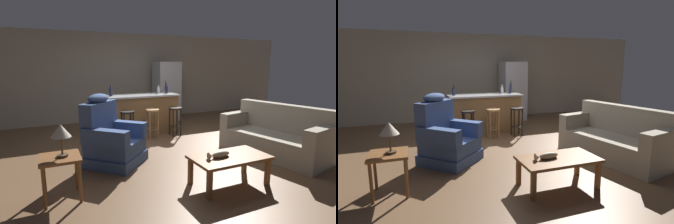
{
  "view_description": "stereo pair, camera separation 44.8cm",
  "coord_description": "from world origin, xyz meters",
  "views": [
    {
      "loc": [
        -2.13,
        -4.75,
        1.69
      ],
      "look_at": [
        0.04,
        -0.1,
        0.75
      ],
      "focal_mm": 28.0,
      "sensor_mm": 36.0,
      "label": 1
    },
    {
      "loc": [
        -1.72,
        -4.92,
        1.69
      ],
      "look_at": [
        0.04,
        -0.1,
        0.75
      ],
      "focal_mm": 28.0,
      "sensor_mm": 36.0,
      "label": 2
    }
  ],
  "objects": [
    {
      "name": "kitchen_island",
      "position": [
        0.0,
        1.35,
        0.48
      ],
      "size": [
        1.8,
        0.7,
        0.95
      ],
      "color": "olive",
      "rests_on": "ground_plane"
    },
    {
      "name": "coffee_table",
      "position": [
        0.14,
        -1.94,
        0.36
      ],
      "size": [
        1.1,
        0.6,
        0.42
      ],
      "color": "brown",
      "rests_on": "ground_plane"
    },
    {
      "name": "bottle_wine_dark",
      "position": [
        0.5,
        1.47,
        1.03
      ],
      "size": [
        0.08,
        0.08,
        0.22
      ],
      "color": "silver",
      "rests_on": "kitchen_island"
    },
    {
      "name": "bottle_tall_green",
      "position": [
        -0.75,
        1.4,
        1.05
      ],
      "size": [
        0.07,
        0.07,
        0.25
      ],
      "color": "#23284C",
      "rests_on": "kitchen_island"
    },
    {
      "name": "fish_figurine",
      "position": [
        -0.04,
        -1.93,
        0.46
      ],
      "size": [
        0.34,
        0.1,
        0.1
      ],
      "color": "#4C3823",
      "rests_on": "coffee_table"
    },
    {
      "name": "ground_plane",
      "position": [
        0.0,
        0.0,
        0.0
      ],
      "size": [
        12.0,
        12.0,
        0.0
      ],
      "color": "brown"
    },
    {
      "name": "back_wall",
      "position": [
        0.0,
        3.12,
        1.3
      ],
      "size": [
        12.0,
        0.05,
        2.6
      ],
      "color": "#A89E89",
      "rests_on": "ground_plane"
    },
    {
      "name": "table_lamp",
      "position": [
        -2.01,
        -1.4,
        0.87
      ],
      "size": [
        0.24,
        0.24,
        0.41
      ],
      "color": "#4C3823",
      "rests_on": "end_table"
    },
    {
      "name": "bar_stool_middle",
      "position": [
        0.03,
        0.72,
        0.47
      ],
      "size": [
        0.32,
        0.32,
        0.68
      ],
      "color": "#A87A47",
      "rests_on": "ground_plane"
    },
    {
      "name": "couch",
      "position": [
        1.71,
        -1.29,
        0.34
      ],
      "size": [
        1.18,
        2.02,
        0.94
      ],
      "rotation": [
        0.0,
        0.0,
        3.33
      ],
      "color": "#9E937F",
      "rests_on": "ground_plane"
    },
    {
      "name": "recliner_near_lamp",
      "position": [
        -1.19,
        -0.43,
        0.42
      ],
      "size": [
        1.19,
        1.19,
        1.2
      ],
      "rotation": [
        0.0,
        0.0,
        -0.78
      ],
      "color": "#384C7A",
      "rests_on": "ground_plane"
    },
    {
      "name": "bar_stool_right",
      "position": [
        0.61,
        0.72,
        0.47
      ],
      "size": [
        0.32,
        0.32,
        0.68
      ],
      "color": "black",
      "rests_on": "ground_plane"
    },
    {
      "name": "end_table",
      "position": [
        -2.04,
        -1.38,
        0.46
      ],
      "size": [
        0.48,
        0.48,
        0.56
      ],
      "color": "brown",
      "rests_on": "ground_plane"
    },
    {
      "name": "bottle_short_amber",
      "position": [
        0.71,
        1.41,
        1.05
      ],
      "size": [
        0.06,
        0.06,
        0.26
      ],
      "color": "#23284C",
      "rests_on": "kitchen_island"
    },
    {
      "name": "refrigerator",
      "position": [
        1.23,
        2.55,
        0.88
      ],
      "size": [
        0.7,
        0.69,
        1.76
      ],
      "color": "#B7B7BC",
      "rests_on": "ground_plane"
    },
    {
      "name": "bar_stool_left",
      "position": [
        -0.56,
        0.72,
        0.47
      ],
      "size": [
        0.32,
        0.32,
        0.68
      ],
      "color": "black",
      "rests_on": "ground_plane"
    }
  ]
}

